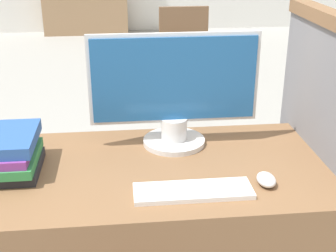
% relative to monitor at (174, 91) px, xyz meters
% --- Properties ---
extents(carrel_divider, '(0.07, 0.78, 1.27)m').
position_rel_monitor_xyz_m(carrel_divider, '(0.54, -0.14, -0.33)').
color(carrel_divider, slate).
rests_on(carrel_divider, ground_plane).
extents(monitor, '(0.64, 0.24, 0.44)m').
position_rel_monitor_xyz_m(monitor, '(0.00, 0.00, 0.00)').
color(monitor, silver).
rests_on(monitor, desk).
extents(keyboard, '(0.38, 0.12, 0.02)m').
position_rel_monitor_xyz_m(keyboard, '(0.02, -0.38, -0.21)').
color(keyboard, white).
rests_on(keyboard, desk).
extents(mouse, '(0.06, 0.09, 0.04)m').
position_rel_monitor_xyz_m(mouse, '(0.26, -0.35, -0.20)').
color(mouse, silver).
rests_on(mouse, desk).
extents(book_stack, '(0.19, 0.28, 0.14)m').
position_rel_monitor_xyz_m(book_stack, '(-0.58, -0.16, -0.15)').
color(book_stack, '#232328').
rests_on(book_stack, desk).
extents(far_chair, '(0.44, 0.44, 0.91)m').
position_rel_monitor_xyz_m(far_chair, '(0.39, 2.38, -0.48)').
color(far_chair, brown).
rests_on(far_chair, ground_plane).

